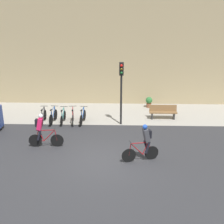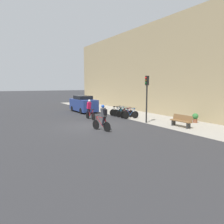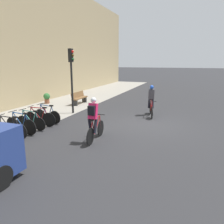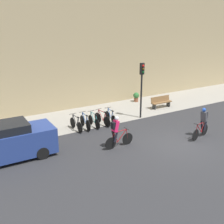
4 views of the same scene
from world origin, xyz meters
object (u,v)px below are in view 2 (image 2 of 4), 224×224
(cyclist_grey, at_px, (103,117))
(parked_bike_0, at_px, (117,112))
(parked_bike_2, at_px, (123,113))
(potted_plant, at_px, (195,117))
(traffic_light_pole, at_px, (147,91))
(parked_car, at_px, (83,104))
(cyclist_pink, at_px, (89,109))
(bench, at_px, (181,121))
(parked_bike_3, at_px, (127,114))
(parked_bike_4, at_px, (131,114))
(parked_bike_1, at_px, (120,112))

(cyclist_grey, distance_m, parked_bike_0, 7.54)
(parked_bike_2, bearing_deg, potted_plant, 30.52)
(traffic_light_pole, relative_size, parked_car, 0.89)
(cyclist_pink, distance_m, bench, 8.00)
(parked_bike_3, height_order, parked_bike_4, parked_bike_3)
(cyclist_grey, bearing_deg, parked_bike_3, 130.86)
(parked_bike_1, height_order, parked_bike_4, parked_bike_1)
(cyclist_pink, bearing_deg, parked_bike_3, 73.56)
(parked_car, bearing_deg, parked_bike_3, 16.45)
(cyclist_pink, xyz_separation_m, parked_car, (-5.13, 1.58, -0.05))
(parked_bike_4, bearing_deg, cyclist_pink, -115.46)
(parked_bike_3, relative_size, traffic_light_pole, 0.44)
(cyclist_pink, relative_size, parked_bike_0, 1.07)
(cyclist_pink, height_order, parked_bike_4, cyclist_pink)
(parked_car, height_order, potted_plant, parked_car)
(parked_car, distance_m, potted_plant, 12.28)
(parked_bike_0, bearing_deg, bench, 7.23)
(parked_bike_0, height_order, parked_bike_1, parked_bike_1)
(parked_bike_3, bearing_deg, parked_bike_0, -179.99)
(parked_bike_4, bearing_deg, potted_plant, 37.01)
(cyclist_pink, bearing_deg, parked_bike_1, 93.91)
(bench, height_order, potted_plant, bench)
(parked_bike_2, xyz_separation_m, parked_bike_4, (1.23, 0.00, 0.02))
(parked_bike_2, xyz_separation_m, traffic_light_pole, (3.59, -0.11, 2.24))
(bench, distance_m, parked_car, 12.16)
(traffic_light_pole, bearing_deg, cyclist_grey, -76.86)
(traffic_light_pole, height_order, parked_car, traffic_light_pole)
(cyclist_pink, xyz_separation_m, bench, (6.70, 4.35, -0.47))
(parked_car, bearing_deg, cyclist_grey, -15.72)
(cyclist_grey, height_order, parked_bike_0, cyclist_grey)
(parked_bike_1, height_order, potted_plant, parked_bike_1)
(bench, xyz_separation_m, parked_car, (-11.83, -2.77, 0.42))
(parked_bike_2, distance_m, parked_car, 5.83)
(cyclist_grey, bearing_deg, cyclist_pink, 165.71)
(parked_bike_0, bearing_deg, parked_bike_4, 0.01)
(parked_bike_4, bearing_deg, cyclist_grey, -53.73)
(bench, relative_size, potted_plant, 2.26)
(parked_bike_2, bearing_deg, parked_bike_1, 179.91)
(cyclist_pink, xyz_separation_m, cyclist_grey, (5.04, -1.28, 0.00))
(parked_bike_1, xyz_separation_m, parked_bike_3, (1.23, -0.00, -0.00))
(parked_bike_4, bearing_deg, bench, 10.66)
(parked_bike_2, height_order, parked_bike_4, parked_bike_4)
(cyclist_pink, xyz_separation_m, potted_plant, (6.02, 6.71, -0.51))
(parked_bike_3, distance_m, parked_car, 6.41)
(cyclist_pink, relative_size, parked_bike_3, 1.06)
(parked_bike_0, height_order, parked_car, parked_car)
(parked_bike_3, xyz_separation_m, bench, (5.70, 0.96, 0.06))
(cyclist_grey, height_order, parked_car, parked_car)
(cyclist_pink, distance_m, parked_bike_4, 3.79)
(parked_bike_2, bearing_deg, cyclist_pink, -96.47)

